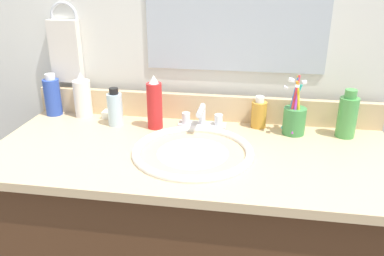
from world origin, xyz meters
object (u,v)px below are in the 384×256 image
Objects in this scene: bottle_shampoo_blue at (52,96)px; cup_green at (294,118)px; soap_bar at (112,114)px; bottle_lotion_white at (83,97)px; hand_towel at (66,51)px; faucet at (202,120)px; bottle_gel_clear at (115,108)px; bottle_oil_amber at (259,114)px; bottle_toner_green at (347,116)px; bottle_spray_red at (155,104)px.

cup_green is at bearing -2.89° from bottle_shampoo_blue.
soap_bar is at bearing 175.91° from cup_green.
cup_green reaches higher than bottle_lotion_white.
hand_towel is 3.44× the size of soap_bar.
faucet is at bearing -5.70° from bottle_lotion_white.
bottle_gel_clear is 0.86× the size of bottle_shampoo_blue.
bottle_oil_amber is at bearing -5.19° from hand_towel.
bottle_gel_clear is (-0.75, -0.02, -0.01)m from bottle_toner_green.
bottle_gel_clear reaches higher than faucet.
bottle_gel_clear is (0.14, -0.06, -0.01)m from bottle_lotion_white.
cup_green is (-0.16, -0.00, -0.02)m from bottle_toner_green.
hand_towel is 0.17m from bottle_shampoo_blue.
faucet is 0.88× the size of bottle_spray_red.
cup_green is (0.30, -0.00, 0.03)m from faucet.
soap_bar is at bearing 120.45° from bottle_gel_clear.
bottle_spray_red is at bearing -9.36° from bottle_shampoo_blue.
bottle_lotion_white is at bearing 166.41° from bottle_spray_red.
cup_green is (0.11, -0.04, 0.01)m from bottle_oil_amber.
bottle_toner_green is at bearing -5.84° from hand_towel.
bottle_lotion_white reaches higher than bottle_oil_amber.
soap_bar is (-0.52, 0.01, -0.04)m from bottle_oil_amber.
bottle_lotion_white is (0.07, -0.06, -0.15)m from hand_towel.
bottle_lotion_white is 0.16m from bottle_gel_clear.
bottle_oil_amber is (0.62, -0.01, -0.02)m from bottle_lotion_white.
cup_green is 3.04× the size of soap_bar.
bottle_lotion_white is at bearing 177.35° from bottle_toner_green.
soap_bar is (0.22, 0.00, -0.06)m from bottle_shampoo_blue.
bottle_spray_red is at bearing -169.66° from bottle_oil_amber.
hand_towel is at bearing 161.83° from soap_bar.
bottle_oil_amber is 0.52m from soap_bar.
bottle_lotion_white reaches higher than bottle_gel_clear.
cup_green is at bearing -178.51° from bottle_toner_green.
hand_towel is at bearing 55.51° from bottle_shampoo_blue.
bottle_lotion_white is 0.29m from bottle_spray_red.
bottle_toner_green reaches higher than faucet.
faucet is at bearing -179.75° from bottle_toner_green.
bottle_spray_red reaches higher than bottle_toner_green.
soap_bar is at bearing 177.04° from bottle_toner_green.
cup_green is at bearing -0.43° from faucet.
hand_towel reaches higher than soap_bar.
faucet is 1.48× the size of bottle_oil_amber.
faucet is at bearing 9.00° from bottle_spray_red.
hand_towel is 0.83m from cup_green.
cup_green reaches higher than bottle_gel_clear.
bottle_gel_clear is (0.21, -0.12, -0.16)m from hand_towel.
bottle_spray_red is (-0.15, -0.02, 0.05)m from faucet.
soap_bar is (0.18, -0.06, -0.21)m from hand_towel.
hand_towel reaches higher than bottle_spray_red.
bottle_spray_red is (-0.61, -0.03, 0.01)m from bottle_toner_green.
hand_towel is at bearing 174.16° from bottle_toner_green.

